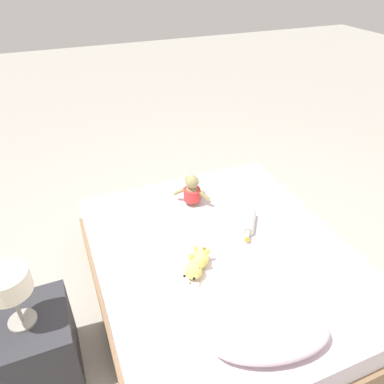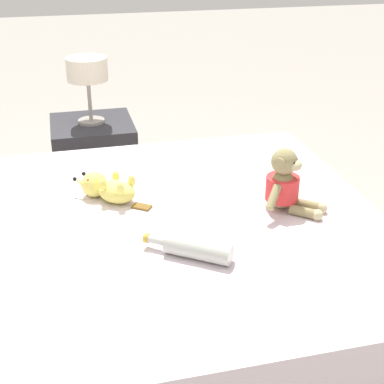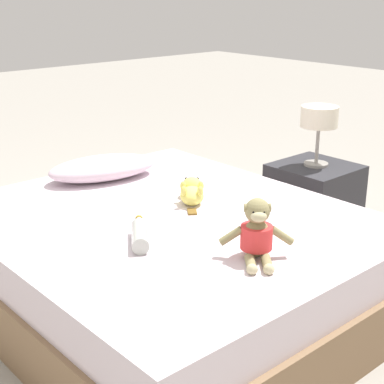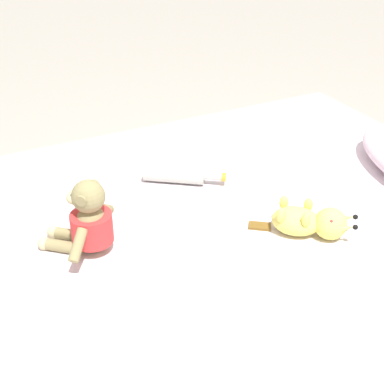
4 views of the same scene
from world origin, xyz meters
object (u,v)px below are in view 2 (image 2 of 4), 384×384
(plush_monkey, at_px, (285,185))
(plush_yellow_creature, at_px, (107,188))
(nightstand, at_px, (95,161))
(glass_bottle, at_px, (196,248))
(bed, at_px, (140,278))
(bedside_lamp, at_px, (87,72))

(plush_monkey, distance_m, plush_yellow_creature, 0.67)
(plush_monkey, bearing_deg, nightstand, 27.63)
(plush_yellow_creature, relative_size, nightstand, 0.63)
(plush_monkey, relative_size, glass_bottle, 0.95)
(plush_monkey, xyz_separation_m, glass_bottle, (-0.25, 0.40, -0.06))
(bed, distance_m, plush_yellow_creature, 0.36)
(plush_monkey, relative_size, bedside_lamp, 0.74)
(bed, distance_m, plush_monkey, 0.64)
(plush_yellow_creature, distance_m, nightstand, 0.99)
(nightstand, relative_size, bedside_lamp, 1.30)
(plush_monkey, distance_m, bedside_lamp, 1.34)
(glass_bottle, height_order, bedside_lamp, bedside_lamp)
(bed, bearing_deg, nightstand, 3.41)
(glass_bottle, bearing_deg, plush_monkey, -58.06)
(nightstand, bearing_deg, bed, -176.59)
(plush_monkey, relative_size, nightstand, 0.57)
(plush_monkey, distance_m, nightstand, 1.37)
(bedside_lamp, bearing_deg, bed, -176.59)
(glass_bottle, bearing_deg, bedside_lamp, 8.63)
(plush_yellow_creature, bearing_deg, nightstand, -0.70)
(nightstand, bearing_deg, glass_bottle, -171.37)
(bed, height_order, plush_yellow_creature, plush_yellow_creature)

